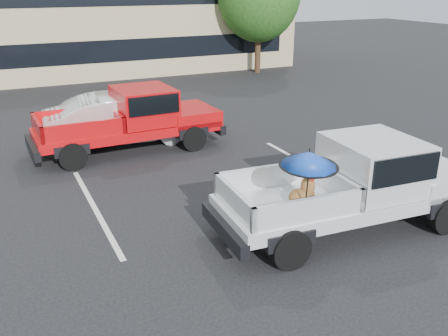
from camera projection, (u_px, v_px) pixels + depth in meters
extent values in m
plane|color=black|center=(253.00, 219.00, 10.86)|extent=(90.00, 90.00, 0.00)
cube|color=silver|center=(95.00, 209.00, 11.34)|extent=(0.12, 5.00, 0.01)
cube|color=silver|center=(314.00, 168.00, 13.76)|extent=(0.12, 5.00, 0.01)
cube|color=tan|center=(108.00, 15.00, 28.33)|extent=(20.00, 8.00, 6.00)
cube|color=black|center=(129.00, 50.00, 25.50)|extent=(18.00, 0.08, 1.10)
cylinder|color=#332114|center=(258.00, 48.00, 27.51)|extent=(0.32, 0.32, 2.73)
cylinder|color=#332114|center=(159.00, 35.00, 33.03)|extent=(0.32, 0.32, 2.86)
cylinder|color=black|center=(290.00, 249.00, 8.91)|extent=(0.78, 0.33, 0.76)
cylinder|color=black|center=(247.00, 208.00, 10.51)|extent=(0.78, 0.33, 0.76)
cylinder|color=black|center=(445.00, 215.00, 10.17)|extent=(0.78, 0.33, 0.76)
cylinder|color=black|center=(386.00, 183.00, 11.76)|extent=(0.78, 0.33, 0.76)
cube|color=silver|center=(348.00, 198.00, 10.25)|extent=(5.50, 2.25, 0.28)
cube|color=silver|center=(426.00, 175.00, 10.87)|extent=(1.62, 2.01, 0.46)
cube|color=black|center=(224.00, 229.00, 9.35)|extent=(0.30, 1.97, 0.28)
cube|color=silver|center=(373.00, 164.00, 10.20)|extent=(1.76, 1.94, 1.05)
cube|color=black|center=(374.00, 155.00, 10.13)|extent=(1.62, 2.03, 0.55)
cube|color=black|center=(286.00, 207.00, 9.72)|extent=(2.41, 1.98, 0.10)
cube|color=silver|center=(266.00, 177.00, 10.37)|extent=(2.30, 0.24, 0.50)
cube|color=silver|center=(310.00, 211.00, 8.86)|extent=(2.30, 0.24, 0.50)
cube|color=silver|center=(234.00, 202.00, 9.23)|extent=(0.22, 1.84, 0.50)
cube|color=silver|center=(335.00, 185.00, 10.00)|extent=(0.22, 1.84, 0.50)
ellipsoid|color=brown|center=(300.00, 197.00, 9.68)|extent=(0.49, 0.42, 0.31)
cylinder|color=brown|center=(313.00, 198.00, 9.72)|extent=(0.07, 0.07, 0.23)
cylinder|color=brown|center=(309.00, 195.00, 9.85)|extent=(0.07, 0.07, 0.23)
ellipsoid|color=brown|center=(308.00, 186.00, 9.67)|extent=(0.31, 0.28, 0.42)
cylinder|color=red|center=(309.00, 180.00, 9.63)|extent=(0.20, 0.20, 0.04)
sphere|color=brown|center=(312.00, 174.00, 9.62)|extent=(0.22, 0.22, 0.22)
cone|color=black|center=(318.00, 174.00, 9.67)|extent=(0.16, 0.12, 0.11)
cone|color=black|center=(314.00, 170.00, 9.52)|extent=(0.08, 0.08, 0.12)
cone|color=black|center=(310.00, 168.00, 9.62)|extent=(0.08, 0.08, 0.12)
cylinder|color=brown|center=(292.00, 202.00, 9.66)|extent=(0.28, 0.05, 0.09)
cylinder|color=black|center=(307.00, 187.00, 9.19)|extent=(0.02, 0.10, 1.05)
cone|color=#1542BD|center=(309.00, 159.00, 9.00)|extent=(1.10, 1.12, 0.36)
cylinder|color=black|center=(310.00, 151.00, 8.94)|extent=(0.02, 0.02, 0.10)
cylinder|color=black|center=(309.00, 166.00, 9.05)|extent=(1.10, 1.10, 0.09)
cylinder|color=black|center=(73.00, 156.00, 13.55)|extent=(0.77, 0.30, 0.76)
cylinder|color=black|center=(60.00, 139.00, 15.08)|extent=(0.77, 0.30, 0.76)
cylinder|color=black|center=(193.00, 138.00, 15.08)|extent=(0.77, 0.30, 0.76)
cylinder|color=black|center=(171.00, 124.00, 16.61)|extent=(0.77, 0.30, 0.76)
cube|color=red|center=(128.00, 129.00, 15.00)|extent=(5.43, 2.07, 0.28)
cube|color=red|center=(188.00, 115.00, 15.78)|extent=(1.55, 1.96, 0.46)
cube|color=black|center=(210.00, 123.00, 16.23)|extent=(0.26, 1.96, 0.30)
cube|color=black|center=(33.00, 148.00, 13.89)|extent=(0.24, 1.96, 0.28)
cube|color=red|center=(144.00, 105.00, 14.99)|extent=(1.70, 1.88, 1.05)
cube|color=black|center=(144.00, 99.00, 14.92)|extent=(1.55, 1.98, 0.55)
cube|color=black|center=(79.00, 134.00, 14.36)|extent=(2.35, 1.90, 0.10)
cube|color=red|center=(72.00, 117.00, 14.98)|extent=(2.30, 0.17, 0.50)
cube|color=red|center=(85.00, 131.00, 13.53)|extent=(2.30, 0.17, 0.50)
cube|color=red|center=(38.00, 128.00, 13.78)|extent=(0.15, 1.84, 0.50)
cube|color=red|center=(115.00, 119.00, 14.72)|extent=(0.15, 1.84, 0.50)
imported|color=silver|center=(122.00, 119.00, 15.61)|extent=(4.86, 2.02, 1.56)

